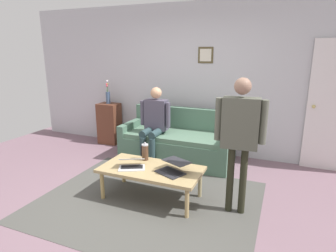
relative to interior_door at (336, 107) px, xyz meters
name	(u,v)px	position (x,y,z in m)	size (l,w,h in m)	color
ground_plane	(140,203)	(2.32, 2.11, -1.02)	(7.68, 7.68, 0.00)	slate
area_rug	(148,201)	(2.23, 2.02, -1.02)	(2.72, 2.19, 0.01)	#494944
back_wall	(194,80)	(2.31, -0.09, 0.33)	(7.04, 0.11, 2.70)	#BCBBC2
interior_door	(336,107)	(0.00, 0.00, 0.00)	(0.82, 0.09, 2.05)	silver
couch	(178,143)	(2.39, 0.52, -0.72)	(1.89, 0.85, 0.88)	#4C6D59
coffee_table	(151,171)	(2.23, 1.92, -0.65)	(1.29, 0.66, 0.42)	tan
laptop_left	(173,169)	(1.94, 1.94, -0.56)	(0.45, 0.45, 0.13)	#28282D
laptop_center	(132,165)	(2.47, 2.01, -0.57)	(0.41, 0.37, 0.14)	silver
french_press	(145,152)	(2.43, 1.70, -0.49)	(0.11, 0.09, 0.25)	#4C3323
side_shelf	(109,123)	(4.04, 0.17, -0.61)	(0.42, 0.32, 0.83)	brown
flower_vase	(108,96)	(4.04, 0.17, -0.03)	(0.08, 0.09, 0.47)	#405677
person_standing	(240,129)	(1.17, 1.84, -0.01)	(0.57, 0.21, 1.59)	black
person_seated	(154,121)	(2.74, 0.75, -0.30)	(0.55, 0.51, 1.28)	#293F43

